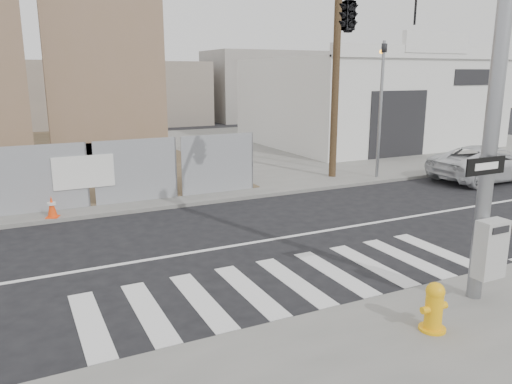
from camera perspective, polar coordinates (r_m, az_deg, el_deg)
name	(u,v)px	position (r m, az deg, el deg)	size (l,w,h in m)	color
ground	(242,245)	(12.44, -1.58, -6.02)	(100.00, 100.00, 0.00)	black
sidewalk_far	(123,158)	(25.46, -14.94, 3.79)	(50.00, 20.00, 0.12)	slate
signal_pole	(388,42)	(11.36, 14.89, 16.23)	(0.96, 5.87, 7.00)	gray
far_signal_pole	(381,91)	(19.98, 14.14, 11.17)	(0.16, 0.20, 5.60)	gray
concrete_wall_right	(108,89)	(25.13, -16.57, 11.18)	(5.50, 1.30, 8.00)	#7D634B
auto_shop	(366,101)	(30.29, 12.51, 10.12)	(12.00, 10.20, 5.95)	silver
utility_pole_right	(337,44)	(19.79, 9.23, 16.37)	(1.60, 0.28, 10.00)	#4C3A23
fire_hydrant	(434,307)	(8.62, 19.68, -12.25)	(0.50, 0.46, 0.82)	#F7AD0D
suv	(488,163)	(21.69, 25.02, 3.02)	(2.27, 4.92, 1.37)	silver
traffic_cone_c	(52,207)	(15.36, -22.30, -1.58)	(0.43, 0.43, 0.63)	#FF420D
traffic_cone_d	(162,186)	(16.96, -10.68, 0.64)	(0.44, 0.44, 0.67)	orange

